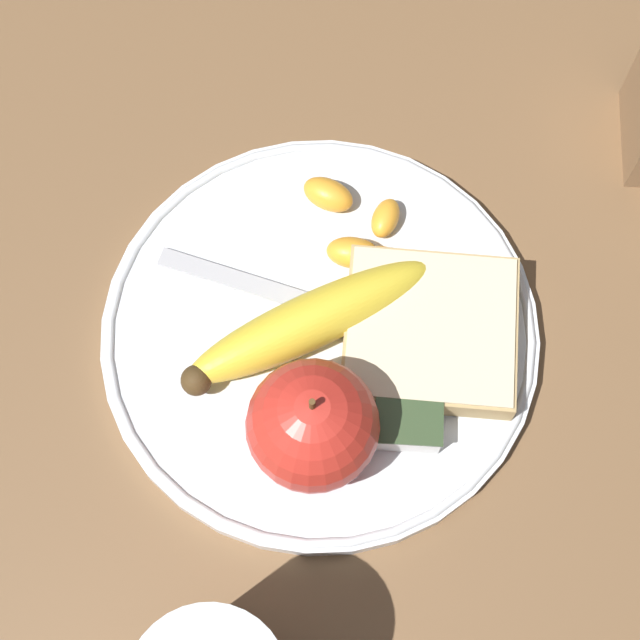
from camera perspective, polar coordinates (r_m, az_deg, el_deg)
The scene contains 12 objects.
ground_plane at distance 0.68m, azimuth 0.00°, elevation -0.97°, with size 3.00×3.00×0.00m, color brown.
plate at distance 0.67m, azimuth 0.00°, elevation -0.74°, with size 0.28×0.28×0.01m.
apple at distance 0.61m, azimuth -0.51°, elevation -5.65°, with size 0.08×0.08×0.09m.
banana at distance 0.65m, azimuth -0.71°, elevation -0.47°, with size 0.16×0.11×0.03m.
bread_slice at distance 0.66m, azimuth 5.88°, elevation -0.90°, with size 0.11×0.10×0.02m.
fork at distance 0.67m, azimuth 0.52°, elevation 0.56°, with size 0.19×0.07×0.00m.
jam_packet at distance 0.64m, azimuth 4.72°, elevation -5.45°, with size 0.04×0.03×0.02m.
orange_segment_0 at distance 0.68m, azimuth 3.65°, elevation 3.03°, with size 0.04×0.03×0.02m.
orange_segment_1 at distance 0.69m, azimuth 3.51°, elevation 5.44°, with size 0.02×0.03×0.02m.
orange_segment_2 at distance 0.67m, azimuth 3.11°, elevation 1.72°, with size 0.03×0.04×0.02m.
orange_segment_3 at distance 0.68m, azimuth 1.77°, elevation 3.61°, with size 0.04×0.02×0.02m.
orange_segment_4 at distance 0.70m, azimuth 0.56°, elevation 6.71°, with size 0.04×0.03×0.02m.
Camera 1 is at (0.01, -0.23, 0.64)m, focal length 60.00 mm.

